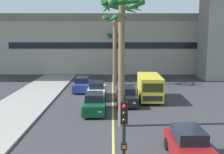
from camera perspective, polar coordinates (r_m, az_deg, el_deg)
The scene contains 12 objects.
lane_stripe_center at distance 25.93m, azimuth -0.11°, elevation -5.16°, with size 0.14×56.00×0.01m, color #DBCC4C.
pier_building_backdrop at distance 47.34m, azimuth -0.19°, elevation 6.79°, with size 35.66×8.04×9.44m.
car_queue_front at distance 30.98m, azimuth -6.39°, elevation -1.58°, with size 1.87×4.12×1.56m.
car_queue_second at distance 25.05m, azimuth 2.74°, elevation -3.99°, with size 1.93×4.15×1.56m.
car_queue_third at distance 22.48m, azimuth -3.89°, elevation -5.47°, with size 1.93×4.15×1.56m.
car_queue_fourth at distance 14.85m, azimuth 15.16°, elevation -13.30°, with size 1.91×4.14×1.56m.
car_queue_fifth at distance 27.71m, azimuth -3.42°, elevation -2.76°, with size 1.84×4.10×1.56m.
delivery_van at distance 26.82m, azimuth 7.41°, elevation -1.97°, with size 2.25×5.29×2.36m.
traffic_light_median_near at distance 9.82m, azimuth 2.18°, elevation -12.12°, with size 0.24×0.37×4.20m.
palm_tree_near_median at distance 43.00m, azimuth 0.35°, elevation 7.32°, with size 2.62×2.69×6.57m.
palm_tree_mid_median at distance 34.18m, azimuth 0.28°, elevation 8.96°, with size 3.02×3.10×8.62m.
palm_tree_far_median at distance 18.40m, azimuth 1.69°, elevation 10.77°, with size 3.04×3.07×8.62m.
Camera 1 is at (-0.07, -1.18, 6.20)m, focal length 44.77 mm.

